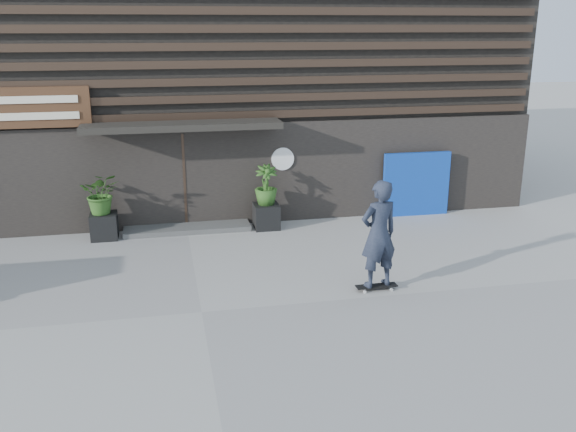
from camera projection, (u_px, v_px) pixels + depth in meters
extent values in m
plane|color=#989690|center=(202.00, 312.00, 10.81)|extent=(80.00, 80.00, 0.00)
cube|color=#454542|center=(187.00, 228.00, 15.10)|extent=(3.00, 0.80, 0.12)
cube|color=black|center=(104.00, 226.00, 14.47)|extent=(0.60, 0.60, 0.60)
imported|color=#2D591E|center=(101.00, 193.00, 14.24)|extent=(0.86, 0.75, 0.96)
cube|color=black|center=(266.00, 216.00, 15.21)|extent=(0.60, 0.60, 0.60)
imported|color=#2D591E|center=(266.00, 185.00, 14.98)|extent=(0.54, 0.54, 0.96)
cube|color=#0C349C|center=(416.00, 184.00, 16.11)|extent=(1.76, 0.13, 1.65)
cube|color=black|center=(172.00, 51.00, 19.01)|extent=(18.00, 10.00, 8.00)
cube|color=black|center=(184.00, 177.00, 15.07)|extent=(18.00, 0.12, 2.50)
cube|color=#38281E|center=(181.00, 117.00, 14.59)|extent=(17.60, 0.08, 0.18)
cube|color=#38281E|center=(181.00, 100.00, 14.48)|extent=(17.60, 0.08, 0.18)
cube|color=#38281E|center=(180.00, 82.00, 14.36)|extent=(17.60, 0.08, 0.18)
cube|color=#38281E|center=(179.00, 65.00, 14.25)|extent=(17.60, 0.08, 0.18)
cube|color=#38281E|center=(178.00, 47.00, 14.13)|extent=(17.60, 0.08, 0.18)
cube|color=#38281E|center=(177.00, 29.00, 14.02)|extent=(17.60, 0.08, 0.18)
cube|color=#38281E|center=(176.00, 10.00, 13.91)|extent=(17.60, 0.08, 0.18)
cube|color=black|center=(182.00, 126.00, 14.28)|extent=(4.50, 1.00, 0.15)
cube|color=black|center=(184.00, 179.00, 15.25)|extent=(2.40, 0.30, 2.30)
cube|color=#38281E|center=(184.00, 181.00, 15.08)|extent=(0.06, 0.10, 2.30)
cube|color=#472B19|center=(34.00, 108.00, 13.80)|extent=(2.40, 0.10, 0.90)
cube|color=beige|center=(32.00, 100.00, 13.69)|extent=(1.90, 0.02, 0.16)
cube|color=beige|center=(34.00, 116.00, 13.79)|extent=(1.90, 0.02, 0.16)
cylinder|color=white|center=(283.00, 159.00, 15.36)|extent=(0.56, 0.03, 0.56)
cube|color=black|center=(376.00, 286.00, 11.69)|extent=(0.78, 0.20, 0.02)
cylinder|color=beige|center=(365.00, 292.00, 11.56)|extent=(0.06, 0.03, 0.06)
cylinder|color=#ADADA8|center=(361.00, 288.00, 11.74)|extent=(0.06, 0.03, 0.06)
cylinder|color=#B2B3AD|center=(391.00, 290.00, 11.66)|extent=(0.06, 0.03, 0.06)
cylinder|color=#B8B8B3|center=(388.00, 285.00, 11.85)|extent=(0.06, 0.03, 0.06)
imported|color=#1B2131|center=(379.00, 234.00, 11.39)|extent=(0.83, 0.64, 2.02)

